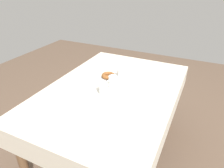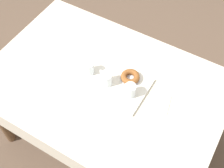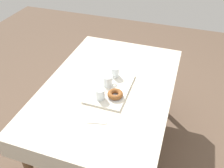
% 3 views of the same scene
% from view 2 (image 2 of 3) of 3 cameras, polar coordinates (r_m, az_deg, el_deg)
% --- Properties ---
extents(ground_plane, '(6.00, 6.00, 0.00)m').
position_cam_2_polar(ground_plane, '(2.50, -1.17, -9.85)').
color(ground_plane, brown).
extents(dining_table, '(1.50, 1.02, 0.74)m').
position_cam_2_polar(dining_table, '(1.93, -1.50, -1.32)').
color(dining_table, beige).
rests_on(dining_table, ground).
extents(serving_tray, '(0.45, 0.30, 0.02)m').
position_cam_2_polar(serving_tray, '(1.85, -0.08, 0.40)').
color(serving_tray, silver).
rests_on(serving_tray, dining_table).
extents(tea_mug_left, '(0.11, 0.08, 0.09)m').
position_cam_2_polar(tea_mug_left, '(1.80, -1.15, 0.91)').
color(tea_mug_left, white).
rests_on(tea_mug_left, serving_tray).
extents(water_glass_near, '(0.07, 0.07, 0.09)m').
position_cam_2_polar(water_glass_near, '(1.76, 3.46, -1.34)').
color(water_glass_near, white).
rests_on(water_glass_near, serving_tray).
extents(water_glass_far, '(0.07, 0.07, 0.09)m').
position_cam_2_polar(water_glass_far, '(1.86, -4.52, 3.02)').
color(water_glass_far, white).
rests_on(water_glass_far, serving_tray).
extents(donut_plate_left, '(0.12, 0.12, 0.01)m').
position_cam_2_polar(donut_plate_left, '(1.86, 3.49, 0.98)').
color(donut_plate_left, silver).
rests_on(donut_plate_left, serving_tray).
extents(sugar_donut_left, '(0.12, 0.12, 0.04)m').
position_cam_2_polar(sugar_donut_left, '(1.84, 3.53, 1.38)').
color(sugar_donut_left, brown).
rests_on(sugar_donut_left, donut_plate_left).
extents(paper_napkin, '(0.13, 0.16, 0.01)m').
position_cam_2_polar(paper_napkin, '(1.80, 9.31, -3.64)').
color(paper_napkin, white).
rests_on(paper_napkin, dining_table).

